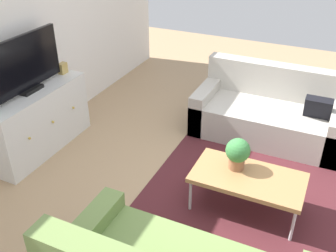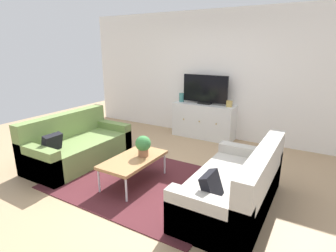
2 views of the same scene
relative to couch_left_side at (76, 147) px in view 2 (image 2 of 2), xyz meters
name	(u,v)px [view 2 (image 2 of 2)]	position (x,y,z in m)	size (l,w,h in m)	color
ground_plane	(147,178)	(1.44, 0.10, -0.27)	(10.00, 10.00, 0.00)	tan
wall_back	(213,75)	(1.44, 2.65, 1.08)	(6.40, 0.12, 2.70)	white
area_rug	(141,181)	(1.44, -0.05, -0.27)	(2.50, 1.90, 0.01)	#4C1E23
couch_left_side	(76,147)	(0.00, 0.00, 0.00)	(0.89, 1.77, 0.83)	olive
couch_right_side	(238,189)	(2.88, 0.00, 0.00)	(0.89, 1.77, 0.83)	#B2ADA3
coffee_table	(134,160)	(1.36, -0.12, 0.09)	(0.56, 1.03, 0.40)	#A37547
potted_plant	(143,145)	(1.44, 0.02, 0.29)	(0.23, 0.23, 0.31)	#936042
tv_console	(204,121)	(1.38, 2.37, 0.10)	(1.36, 0.47, 0.75)	silver
flat_screen_tv	(205,90)	(1.38, 2.39, 0.79)	(1.01, 0.16, 0.63)	black
glass_vase	(182,97)	(0.82, 2.37, 0.58)	(0.11, 0.11, 0.19)	teal
mantel_clock	(229,104)	(1.94, 2.37, 0.55)	(0.11, 0.07, 0.13)	tan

